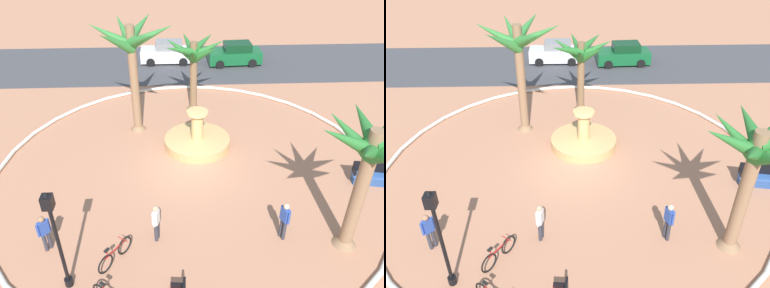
% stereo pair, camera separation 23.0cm
% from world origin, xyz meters
% --- Properties ---
extents(ground_plane, '(80.00, 80.00, 0.00)m').
position_xyz_m(ground_plane, '(0.00, 0.00, 0.00)').
color(ground_plane, tan).
extents(plaza_curb, '(18.28, 18.28, 0.20)m').
position_xyz_m(plaza_curb, '(0.00, 0.00, 0.10)').
color(plaza_curb, silver).
rests_on(plaza_curb, ground).
extents(street_asphalt, '(48.00, 8.00, 0.03)m').
position_xyz_m(street_asphalt, '(0.00, 13.54, 0.01)').
color(street_asphalt, '#424247').
rests_on(street_asphalt, ground).
extents(fountain, '(3.39, 3.39, 2.02)m').
position_xyz_m(fountain, '(0.47, 2.00, 0.30)').
color(fountain, tan).
rests_on(fountain, ground).
extents(palm_tree_near_fountain, '(4.41, 4.18, 6.08)m').
position_xyz_m(palm_tree_near_fountain, '(-2.70, 3.84, 4.53)').
color(palm_tree_near_fountain, '#8E6B4C').
rests_on(palm_tree_near_fountain, ground).
extents(palm_tree_by_curb, '(3.63, 3.68, 4.44)m').
position_xyz_m(palm_tree_by_curb, '(0.50, 6.12, 3.32)').
color(palm_tree_by_curb, brown).
rests_on(palm_tree_by_curb, ground).
extents(palm_tree_mid_plaza, '(3.70, 3.63, 5.26)m').
position_xyz_m(palm_tree_mid_plaza, '(5.62, -4.99, 3.96)').
color(palm_tree_mid_plaza, '#8E6B4C').
rests_on(palm_tree_mid_plaza, ground).
extents(bench_west, '(1.66, 0.78, 1.00)m').
position_xyz_m(bench_west, '(8.10, -1.47, 0.35)').
color(bench_west, '#335BA8').
rests_on(bench_west, ground).
extents(lamppost, '(0.32, 0.32, 4.05)m').
position_xyz_m(lamppost, '(-4.31, -6.35, 2.37)').
color(lamppost, black).
rests_on(lamppost, ground).
extents(bicycle_by_lamppost, '(1.03, 1.44, 0.94)m').
position_xyz_m(bicycle_by_lamppost, '(-2.85, -5.45, 0.38)').
color(bicycle_by_lamppost, black).
rests_on(bicycle_by_lamppost, ground).
extents(person_cyclist_helmet, '(0.38, 0.42, 1.59)m').
position_xyz_m(person_cyclist_helmet, '(-5.41, -4.73, 0.89)').
color(person_cyclist_helmet, '#33333D').
rests_on(person_cyclist_helmet, ground).
extents(person_cyclist_photo, '(0.29, 0.51, 1.64)m').
position_xyz_m(person_cyclist_photo, '(-1.42, -4.42, 0.92)').
color(person_cyclist_photo, '#33333D').
rests_on(person_cyclist_photo, ground).
extents(person_pedestrian_stroll, '(0.32, 0.49, 1.67)m').
position_xyz_m(person_pedestrian_stroll, '(3.33, -4.57, 0.94)').
color(person_pedestrian_stroll, '#33333D').
rests_on(person_pedestrian_stroll, ground).
extents(parked_car_leftmost, '(4.01, 1.94, 1.67)m').
position_xyz_m(parked_car_leftmost, '(-1.14, 13.95, 0.78)').
color(parked_car_leftmost, silver).
rests_on(parked_car_leftmost, ground).
extents(parked_car_second, '(4.10, 2.11, 1.67)m').
position_xyz_m(parked_car_second, '(4.02, 13.35, 0.78)').
color(parked_car_second, '#145B2D').
rests_on(parked_car_second, ground).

